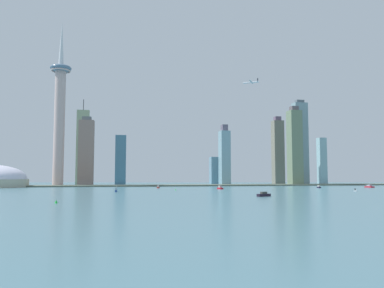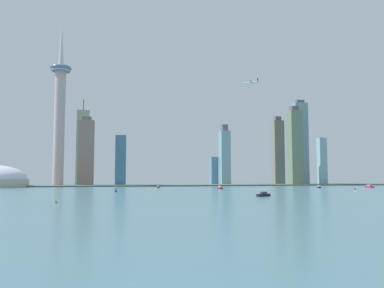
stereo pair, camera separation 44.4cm
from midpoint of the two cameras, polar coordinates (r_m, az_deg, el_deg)
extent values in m
plane|color=#456E7B|center=(247.53, 25.50, -8.38)|extent=(6000.00, 6000.00, 0.00)
cube|color=#576152|center=(662.97, 1.45, -6.11)|extent=(783.89, 46.87, 2.28)
cylinder|color=#C1A6A2|center=(684.66, -19.01, 2.46)|extent=(17.59, 17.59, 199.57)
ellipsoid|color=slate|center=(703.59, -18.79, 10.55)|extent=(35.08, 35.08, 12.61)
torus|color=#C1A6A2|center=(702.46, -18.80, 10.20)|extent=(32.34, 32.34, 2.52)
cone|color=silver|center=(716.34, -18.70, 13.99)|extent=(8.79, 8.79, 76.27)
cube|color=#658EA3|center=(743.14, 3.46, -3.99)|extent=(19.06, 18.51, 53.08)
cube|color=slate|center=(731.50, 14.97, -0.54)|extent=(21.77, 22.23, 136.98)
cube|color=#554E55|center=(740.06, 14.85, 5.07)|extent=(13.06, 13.34, 8.16)
cube|color=gray|center=(696.37, -15.36, -1.29)|extent=(25.95, 23.45, 113.69)
cube|color=slate|center=(702.29, -15.25, 3.61)|extent=(15.57, 14.07, 6.53)
cube|color=#92A782|center=(757.57, -15.86, -0.48)|extent=(22.69, 14.26, 141.56)
cylinder|color=#4C4C51|center=(767.54, -15.72, 5.58)|extent=(1.60, 1.60, 21.15)
cube|color=#88B2B9|center=(847.07, 18.68, -2.38)|extent=(16.02, 14.47, 96.12)
cube|color=gray|center=(763.39, 15.75, 0.05)|extent=(25.53, 18.12, 156.61)
cube|color=#505B63|center=(774.03, 15.61, 6.04)|extent=(15.32, 10.87, 5.64)
cube|color=teal|center=(745.85, -10.51, -2.35)|extent=(20.11, 22.36, 93.96)
cube|color=slate|center=(813.03, 12.61, -1.21)|extent=(21.37, 18.64, 130.63)
cube|color=#604E65|center=(820.04, 12.53, 3.66)|extent=(12.82, 11.18, 8.75)
cube|color=#77A0AE|center=(709.13, 4.85, -2.08)|extent=(17.18, 22.78, 99.27)
cube|color=#5F576A|center=(713.76, 4.82, 2.37)|extent=(10.31, 13.67, 11.73)
cube|color=black|center=(338.72, 10.56, -7.44)|extent=(13.79, 8.68, 2.26)
cube|color=#383A35|center=(338.62, 10.55, -7.09)|extent=(6.45, 4.71, 1.79)
cube|color=white|center=(471.82, 22.98, -6.38)|extent=(6.72, 8.38, 1.67)
cube|color=#2A3135|center=(471.77, 22.97, -6.18)|extent=(3.52, 4.06, 1.64)
cube|color=#AE1923|center=(509.96, 4.18, -6.56)|extent=(5.44, 12.62, 1.94)
cube|color=#9C9D9F|center=(509.89, 4.18, -6.30)|extent=(3.38, 5.69, 2.66)
cube|color=#AC1826|center=(631.90, 24.77, -5.78)|extent=(6.20, 15.43, 1.89)
cube|color=#9B9BAD|center=(631.85, 24.76, -5.59)|extent=(4.31, 6.80, 2.18)
cylinder|color=silver|center=(631.78, 24.75, -5.29)|extent=(0.24, 0.24, 4.42)
cube|color=#1D1A34|center=(586.37, 18.26, -6.10)|extent=(5.51, 10.15, 1.69)
cube|color=silver|center=(586.32, 18.25, -5.91)|extent=(3.27, 4.67, 2.25)
cube|color=navy|center=(429.96, -11.16, -6.84)|extent=(2.51, 6.29, 1.99)
cube|color=#94A8A8|center=(429.88, -11.15, -6.52)|extent=(1.61, 2.81, 2.77)
cylinder|color=silver|center=(429.78, -11.15, -6.12)|extent=(0.24, 0.24, 3.20)
cube|color=#B82F25|center=(547.12, -5.00, -6.43)|extent=(4.77, 7.27, 1.78)
cube|color=silver|center=(547.06, -5.00, -6.22)|extent=(2.57, 3.41, 2.30)
cone|color=green|center=(468.94, -2.41, -6.75)|extent=(1.71, 1.71, 1.75)
cone|color=green|center=(267.73, -19.45, -8.01)|extent=(1.88, 1.88, 2.26)
cylinder|color=silver|center=(637.16, 8.76, 8.99)|extent=(22.51, 14.73, 2.27)
sphere|color=silver|center=(639.50, 7.65, 8.93)|extent=(2.27, 2.27, 2.27)
cube|color=silver|center=(637.40, 8.76, 9.08)|extent=(15.80, 24.00, 0.50)
cube|color=silver|center=(635.46, 9.70, 9.07)|extent=(6.31, 8.86, 0.40)
cube|color=#2D333D|center=(636.24, 9.70, 9.36)|extent=(1.81, 1.36, 5.00)
camera|label=1|loc=(0.22, -89.98, 0.00)|focal=36.09mm
camera|label=2|loc=(0.22, 90.02, 0.00)|focal=36.09mm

